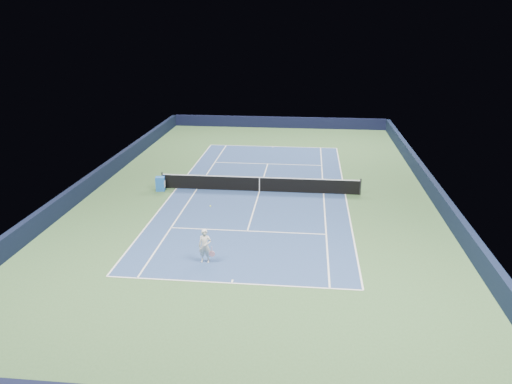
# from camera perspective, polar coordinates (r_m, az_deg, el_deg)

# --- Properties ---
(ground) EXTENTS (40.00, 40.00, 0.00)m
(ground) POSITION_cam_1_polar(r_m,az_deg,el_deg) (32.22, 0.40, 0.08)
(ground) COLOR #35572F
(ground) RESTS_ON ground
(wall_far) EXTENTS (22.00, 0.35, 1.10)m
(wall_far) POSITION_cam_1_polar(r_m,az_deg,el_deg) (51.19, 2.62, 7.96)
(wall_far) COLOR black
(wall_far) RESTS_ON ground
(wall_right) EXTENTS (0.35, 40.00, 1.10)m
(wall_right) POSITION_cam_1_polar(r_m,az_deg,el_deg) (32.86, 19.54, 0.33)
(wall_right) COLOR #101932
(wall_right) RESTS_ON ground
(wall_left) EXTENTS (0.35, 40.00, 1.10)m
(wall_left) POSITION_cam_1_polar(r_m,az_deg,el_deg) (34.77, -17.66, 1.56)
(wall_left) COLOR black
(wall_left) RESTS_ON ground
(court_surface) EXTENTS (10.97, 23.77, 0.01)m
(court_surface) POSITION_cam_1_polar(r_m,az_deg,el_deg) (32.22, 0.40, 0.09)
(court_surface) COLOR navy
(court_surface) RESTS_ON ground
(baseline_far) EXTENTS (10.97, 0.08, 0.00)m
(baseline_far) POSITION_cam_1_polar(r_m,az_deg,el_deg) (43.58, 1.95, 5.22)
(baseline_far) COLOR white
(baseline_far) RESTS_ON ground
(baseline_near) EXTENTS (10.97, 0.08, 0.00)m
(baseline_near) POSITION_cam_1_polar(r_m,az_deg,el_deg) (21.44, -2.80, -10.36)
(baseline_near) COLOR white
(baseline_near) RESTS_ON ground
(sideline_doubles_right) EXTENTS (0.08, 23.77, 0.00)m
(sideline_doubles_right) POSITION_cam_1_polar(r_m,az_deg,el_deg) (32.18, 10.16, -0.24)
(sideline_doubles_right) COLOR white
(sideline_doubles_right) RESTS_ON ground
(sideline_doubles_left) EXTENTS (0.08, 23.77, 0.00)m
(sideline_doubles_left) POSITION_cam_1_polar(r_m,az_deg,el_deg) (33.18, -9.07, 0.43)
(sideline_doubles_left) COLOR white
(sideline_doubles_left) RESTS_ON ground
(sideline_singles_right) EXTENTS (0.08, 23.77, 0.00)m
(sideline_singles_right) POSITION_cam_1_polar(r_m,az_deg,el_deg) (32.10, 7.72, -0.16)
(sideline_singles_right) COLOR white
(sideline_singles_right) RESTS_ON ground
(sideline_singles_left) EXTENTS (0.08, 23.77, 0.00)m
(sideline_singles_left) POSITION_cam_1_polar(r_m,az_deg,el_deg) (32.86, -6.76, 0.35)
(sideline_singles_left) COLOR white
(sideline_singles_left) RESTS_ON ground
(service_line_far) EXTENTS (8.23, 0.08, 0.00)m
(service_line_far) POSITION_cam_1_polar(r_m,az_deg,el_deg) (38.30, 1.35, 3.24)
(service_line_far) COLOR white
(service_line_far) RESTS_ON ground
(service_line_near) EXTENTS (8.23, 0.08, 0.00)m
(service_line_near) POSITION_cam_1_polar(r_m,az_deg,el_deg) (26.30, -0.99, -4.47)
(service_line_near) COLOR white
(service_line_near) RESTS_ON ground
(center_service_line) EXTENTS (0.08, 12.80, 0.00)m
(center_service_line) POSITION_cam_1_polar(r_m,az_deg,el_deg) (32.22, 0.40, 0.10)
(center_service_line) COLOR white
(center_service_line) RESTS_ON ground
(center_mark_far) EXTENTS (0.08, 0.30, 0.00)m
(center_mark_far) POSITION_cam_1_polar(r_m,az_deg,el_deg) (43.43, 1.94, 5.18)
(center_mark_far) COLOR white
(center_mark_far) RESTS_ON ground
(center_mark_near) EXTENTS (0.08, 0.30, 0.00)m
(center_mark_near) POSITION_cam_1_polar(r_m,az_deg,el_deg) (21.57, -2.74, -10.17)
(center_mark_near) COLOR white
(center_mark_near) RESTS_ON ground
(tennis_net) EXTENTS (12.90, 0.10, 1.07)m
(tennis_net) POSITION_cam_1_polar(r_m,az_deg,el_deg) (32.06, 0.40, 0.94)
(tennis_net) COLOR black
(tennis_net) RESTS_ON ground
(sponsor_cube) EXTENTS (0.64, 0.59, 0.91)m
(sponsor_cube) POSITION_cam_1_polar(r_m,az_deg,el_deg) (32.82, -10.87, 0.93)
(sponsor_cube) COLOR #1E5AB4
(sponsor_cube) RESTS_ON ground
(tennis_player) EXTENTS (0.76, 1.23, 2.41)m
(tennis_player) POSITION_cam_1_polar(r_m,az_deg,el_deg) (22.89, -5.84, -6.16)
(tennis_player) COLOR silver
(tennis_player) RESTS_ON ground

